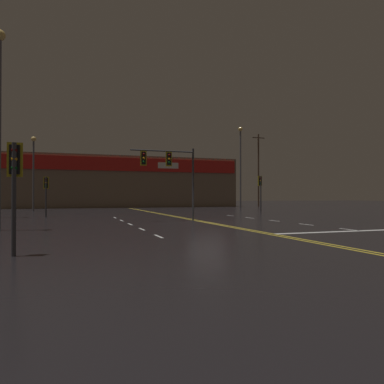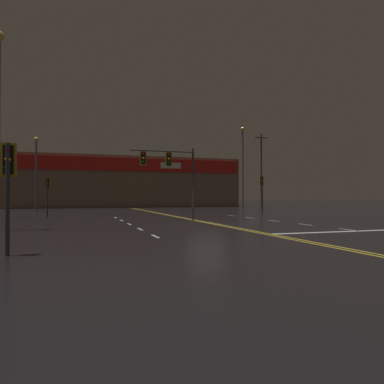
{
  "view_description": "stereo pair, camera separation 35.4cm",
  "coord_description": "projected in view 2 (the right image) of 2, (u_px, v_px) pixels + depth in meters",
  "views": [
    {
      "loc": [
        -8.76,
        -22.6,
        1.7
      ],
      "look_at": [
        0.0,
        2.98,
        2.0
      ],
      "focal_mm": 35.0,
      "sensor_mm": 36.0,
      "label": 1
    },
    {
      "loc": [
        -8.42,
        -22.71,
        1.7
      ],
      "look_at": [
        0.0,
        2.98,
        2.0
      ],
      "focal_mm": 35.0,
      "sensor_mm": 36.0,
      "label": 2
    }
  ],
  "objects": [
    {
      "name": "utility_pole_row",
      "position": [
        120.0,
        164.0,
        53.62
      ],
      "size": [
        46.24,
        0.26,
        12.66
      ],
      "color": "#4C3828",
      "rests_on": "ground"
    },
    {
      "name": "traffic_signal_corner_northeast",
      "position": [
        262.0,
        186.0,
        37.57
      ],
      "size": [
        0.42,
        0.36,
        3.74
      ],
      "color": "#38383D",
      "rests_on": "ground"
    },
    {
      "name": "road_markings",
      "position": [
        229.0,
        224.0,
        23.03
      ],
      "size": [
        14.78,
        60.0,
        0.01
      ],
      "color": "gold",
      "rests_on": "ground"
    },
    {
      "name": "streetlight_near_right",
      "position": [
        36.0,
        163.0,
        42.77
      ],
      "size": [
        0.56,
        0.56,
        8.5
      ],
      "color": "#59595E",
      "rests_on": "ground"
    },
    {
      "name": "streetlight_far_left",
      "position": [
        243.0,
        157.0,
        47.72
      ],
      "size": [
        0.56,
        0.56,
        10.57
      ],
      "color": "#59595E",
      "rests_on": "ground"
    },
    {
      "name": "traffic_signal_corner_southwest",
      "position": [
        8.0,
        173.0,
        10.75
      ],
      "size": [
        0.42,
        0.36,
        3.24
      ],
      "color": "#38383D",
      "rests_on": "ground"
    },
    {
      "name": "traffic_signal_corner_northwest",
      "position": [
        47.0,
        187.0,
        30.69
      ],
      "size": [
        0.42,
        0.36,
        3.29
      ],
      "color": "#38383D",
      "rests_on": "ground"
    },
    {
      "name": "traffic_signal_median",
      "position": [
        167.0,
        165.0,
        25.71
      ],
      "size": [
        4.5,
        0.36,
        5.05
      ],
      "color": "#38383D",
      "rests_on": "ground"
    },
    {
      "name": "building_backdrop",
      "position": [
        125.0,
        183.0,
        59.6
      ],
      "size": [
        35.1,
        10.23,
        7.7
      ],
      "color": "#7A6651",
      "rests_on": "ground"
    },
    {
      "name": "ground_plane",
      "position": [
        206.0,
        222.0,
        24.18
      ],
      "size": [
        200.0,
        200.0,
        0.0
      ],
      "primitive_type": "plane",
      "color": "black"
    }
  ]
}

